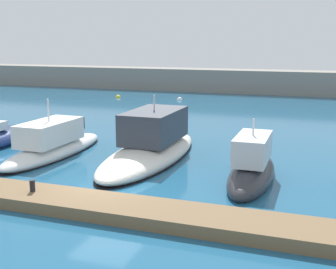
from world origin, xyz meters
TOP-DOWN VIEW (x-y plane):
  - ground_plane at (0.00, 0.00)m, footprint 120.00×120.00m
  - dock_pier at (0.00, -2.01)m, footprint 28.19×1.99m
  - breakwater_seawall at (0.00, 37.18)m, footprint 108.00×3.73m
  - motorboat_white_second at (-5.36, 4.41)m, footprint 2.36×8.44m
  - motorboat_ivory_third at (-0.22, 5.53)m, footprint 3.27×10.42m
  - motorboat_charcoal_fourth at (5.29, 3.51)m, footprint 1.89×6.34m
  - mooring_buoy_white at (-6.07, 28.16)m, footprint 0.56×0.56m
  - mooring_buoy_yellow at (-12.88, 27.73)m, footprint 0.57×0.57m
  - dock_bollard at (-2.01, -2.01)m, footprint 0.20×0.20m

SIDE VIEW (x-z plane):
  - ground_plane at x=0.00m, z-range 0.00..0.00m
  - mooring_buoy_white at x=-6.07m, z-range -0.28..0.28m
  - mooring_buoy_yellow at x=-12.88m, z-range -0.29..0.29m
  - dock_pier at x=0.00m, z-range 0.00..0.44m
  - motorboat_charcoal_fourth at x=5.29m, z-range -1.07..2.12m
  - motorboat_white_second at x=-5.36m, z-range -1.12..2.22m
  - motorboat_ivory_third at x=-0.22m, z-range -1.16..2.46m
  - dock_bollard at x=-2.01m, z-range 0.44..0.88m
  - breakwater_seawall at x=0.00m, z-range 0.00..2.65m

